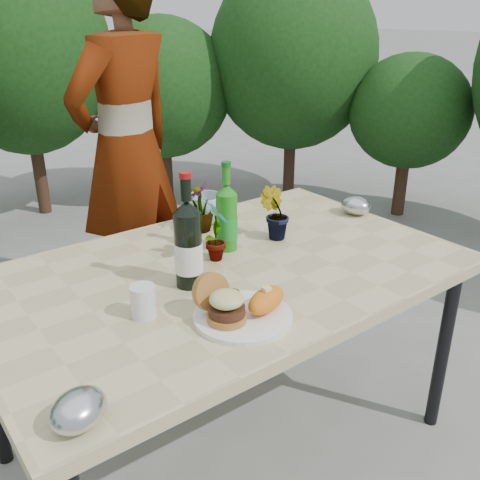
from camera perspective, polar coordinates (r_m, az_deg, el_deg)
ground at (r=2.24m, az=-1.32°, el=-20.50°), size 80.00×80.00×0.00m
patio_table at (r=1.83m, az=-1.52°, el=-4.61°), size 1.60×1.00×0.75m
shrub_hedge at (r=3.28m, az=-13.26°, el=15.72°), size 6.82×5.15×2.07m
dinner_plate at (r=1.51m, az=0.30°, el=-8.16°), size 0.28×0.28×0.01m
burger_stack at (r=1.47m, az=-1.86°, el=-6.76°), size 0.11×0.16×0.11m
sweet_potato at (r=1.52m, az=2.82°, el=-6.41°), size 0.17×0.12×0.06m
grilled_veg at (r=1.58m, az=-1.26°, el=-5.93°), size 0.08×0.05×0.03m
wine_bottle at (r=1.64m, az=-5.54°, el=-0.60°), size 0.09×0.09×0.37m
sparkling_water at (r=1.90m, az=-1.43°, el=2.34°), size 0.08×0.08×0.32m
plastic_cup at (r=1.53m, az=-10.28°, el=-6.46°), size 0.07×0.07×0.09m
seedling_left at (r=1.81m, az=-2.59°, el=1.08°), size 0.13×0.14×0.22m
seedling_mid at (r=2.00m, az=3.71°, el=2.82°), size 0.14×0.14×0.20m
seedling_right at (r=2.07m, az=-4.31°, el=3.52°), size 0.15×0.15×0.19m
blue_bowl at (r=2.16m, az=-3.70°, el=3.30°), size 0.20×0.20×0.12m
foil_packet_left at (r=1.20m, az=-16.86°, el=-16.93°), size 0.17×0.16×0.08m
foil_packet_right at (r=2.31m, az=12.22°, el=3.63°), size 0.13×0.15×0.08m
person at (r=2.70m, az=-11.92°, el=9.27°), size 0.78×0.64×1.83m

